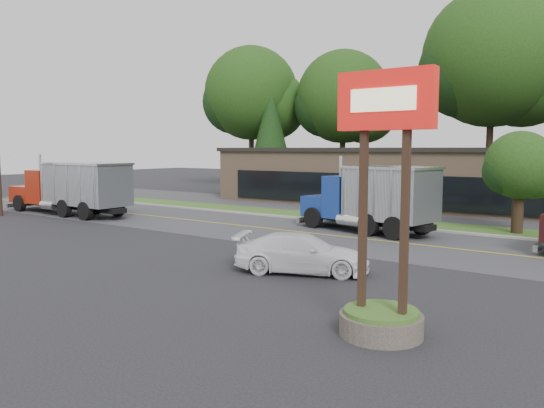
{
  "coord_description": "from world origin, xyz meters",
  "views": [
    {
      "loc": [
        15.3,
        -13.49,
        4.25
      ],
      "look_at": [
        1.75,
        5.44,
        1.8
      ],
      "focal_mm": 35.0,
      "sensor_mm": 36.0,
      "label": 1
    }
  ],
  "objects_px": {
    "bilo_sign": "(383,248)",
    "rally_car": "(302,253)",
    "dump_truck_red": "(73,187)",
    "dump_truck_blue": "(374,197)"
  },
  "relations": [
    {
      "from": "rally_car",
      "to": "bilo_sign",
      "type": "bearing_deg",
      "value": -153.94
    },
    {
      "from": "bilo_sign",
      "to": "rally_car",
      "type": "distance_m",
      "value": 6.51
    },
    {
      "from": "dump_truck_red",
      "to": "rally_car",
      "type": "relative_size",
      "value": 2.32
    },
    {
      "from": "bilo_sign",
      "to": "dump_truck_blue",
      "type": "height_order",
      "value": "bilo_sign"
    },
    {
      "from": "dump_truck_red",
      "to": "rally_car",
      "type": "height_order",
      "value": "dump_truck_red"
    },
    {
      "from": "bilo_sign",
      "to": "rally_car",
      "type": "bearing_deg",
      "value": 138.9
    },
    {
      "from": "bilo_sign",
      "to": "dump_truck_blue",
      "type": "xyz_separation_m",
      "value": [
        -6.48,
        13.57,
        -0.22
      ]
    },
    {
      "from": "bilo_sign",
      "to": "dump_truck_blue",
      "type": "bearing_deg",
      "value": 115.51
    },
    {
      "from": "dump_truck_red",
      "to": "rally_car",
      "type": "distance_m",
      "value": 20.95
    },
    {
      "from": "dump_truck_blue",
      "to": "rally_car",
      "type": "relative_size",
      "value": 1.64
    }
  ]
}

